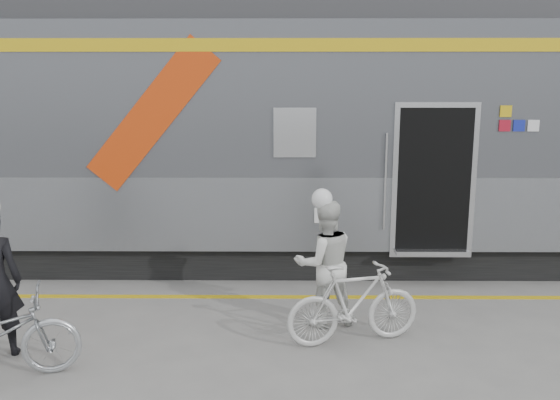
{
  "coord_description": "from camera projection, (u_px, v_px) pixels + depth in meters",
  "views": [
    {
      "loc": [
        0.01,
        -5.68,
        2.99
      ],
      "look_at": [
        -0.04,
        1.6,
        1.5
      ],
      "focal_mm": 38.0,
      "sensor_mm": 36.0,
      "label": 1
    }
  ],
  "objects": [
    {
      "name": "ground",
      "position": [
        283.0,
        372.0,
        6.17
      ],
      "size": [
        90.0,
        90.0,
        0.0
      ],
      "primitive_type": "plane",
      "color": "slate",
      "rests_on": "ground"
    },
    {
      "name": "train",
      "position": [
        282.0,
        136.0,
        9.86
      ],
      "size": [
        24.0,
        3.17,
        4.1
      ],
      "color": "black",
      "rests_on": "ground"
    },
    {
      "name": "safety_strip",
      "position": [
        283.0,
        297.0,
        8.27
      ],
      "size": [
        24.0,
        0.12,
        0.01
      ],
      "primitive_type": "cube",
      "color": "gold",
      "rests_on": "ground"
    },
    {
      "name": "woman",
      "position": [
        325.0,
        263.0,
        7.23
      ],
      "size": [
        0.89,
        0.76,
        1.57
      ],
      "primitive_type": "imported",
      "rotation": [
        0.0,
        0.0,
        3.39
      ],
      "color": "silver",
      "rests_on": "ground"
    },
    {
      "name": "bicycle_right",
      "position": [
        354.0,
        304.0,
        6.75
      ],
      "size": [
        1.64,
        0.82,
        0.95
      ],
      "primitive_type": "imported",
      "rotation": [
        0.0,
        0.0,
        1.82
      ],
      "color": "beige",
      "rests_on": "ground"
    },
    {
      "name": "helmet_woman",
      "position": [
        326.0,
        190.0,
        7.05
      ],
      "size": [
        0.25,
        0.25,
        0.25
      ],
      "primitive_type": "sphere",
      "color": "white",
      "rests_on": "woman"
    }
  ]
}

